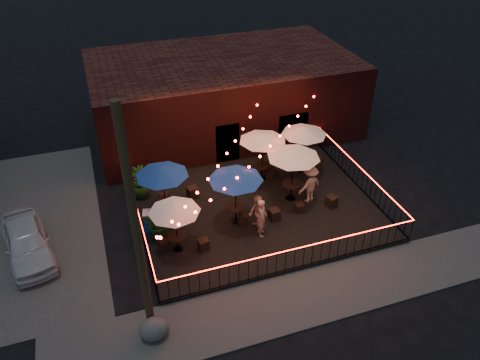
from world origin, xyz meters
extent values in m
plane|color=black|center=(0.00, 0.00, 0.00)|extent=(110.00, 110.00, 0.00)
cube|color=black|center=(0.00, 2.00, 0.07)|extent=(10.00, 8.00, 0.15)
cube|color=#43403D|center=(0.00, -3.25, 0.03)|extent=(18.00, 2.50, 0.05)
cube|color=#39110F|center=(1.00, 10.00, 2.00)|extent=(14.00, 8.00, 4.00)
cube|color=black|center=(0.00, 6.12, 1.10)|extent=(1.20, 0.24, 2.20)
cube|color=black|center=(3.50, 6.12, 1.60)|extent=(1.60, 0.24, 1.20)
cylinder|color=#372716|center=(-5.40, -2.60, 4.00)|extent=(0.26, 0.26, 8.00)
cube|color=black|center=(0.00, -2.00, 0.23)|extent=(10.00, 0.04, 0.04)
cube|color=black|center=(0.00, -2.00, 1.15)|extent=(10.00, 0.04, 0.04)
cube|color=red|center=(0.00, -2.00, 1.18)|extent=(10.00, 0.03, 0.02)
cube|color=black|center=(-5.00, 2.00, 0.23)|extent=(0.04, 8.00, 0.04)
cube|color=black|center=(-5.00, 2.00, 1.15)|extent=(0.04, 8.00, 0.04)
cube|color=red|center=(-5.00, 2.00, 1.18)|extent=(0.03, 8.00, 0.02)
cube|color=black|center=(5.00, 2.00, 0.23)|extent=(0.04, 8.00, 0.04)
cube|color=black|center=(5.00, 2.00, 1.15)|extent=(0.04, 8.00, 0.04)
cube|color=red|center=(5.00, 2.00, 1.18)|extent=(0.03, 8.00, 0.02)
cylinder|color=black|center=(-3.80, 0.46, 0.16)|extent=(0.39, 0.39, 0.03)
cylinder|color=black|center=(-3.80, 0.46, 0.48)|extent=(0.05, 0.05, 0.64)
cylinder|color=black|center=(-3.80, 0.46, 0.81)|extent=(0.71, 0.71, 0.04)
cylinder|color=black|center=(-3.80, 0.46, 1.22)|extent=(0.04, 0.04, 2.14)
cone|color=silver|center=(-3.80, 0.46, 2.15)|extent=(2.24, 2.24, 0.31)
cylinder|color=black|center=(-3.80, 2.69, 0.16)|extent=(0.44, 0.44, 0.03)
cylinder|color=black|center=(-3.80, 2.69, 0.52)|extent=(0.06, 0.06, 0.71)
cylinder|color=black|center=(-3.80, 2.69, 0.88)|extent=(0.79, 0.79, 0.04)
cylinder|color=black|center=(-3.80, 2.69, 1.34)|extent=(0.04, 0.04, 2.37)
cone|color=navy|center=(-3.80, 2.69, 2.38)|extent=(2.80, 2.80, 0.35)
cylinder|color=black|center=(-1.13, 1.37, 0.17)|extent=(0.45, 0.45, 0.03)
cylinder|color=black|center=(-1.13, 1.37, 0.52)|extent=(0.06, 0.06, 0.73)
cylinder|color=black|center=(-1.13, 1.37, 0.90)|extent=(0.81, 0.81, 0.04)
cylinder|color=black|center=(-1.13, 1.37, 1.36)|extent=(0.04, 0.04, 2.43)
cone|color=navy|center=(-1.13, 1.37, 2.43)|extent=(2.92, 2.92, 0.35)
cylinder|color=black|center=(1.04, 4.00, 0.16)|extent=(0.44, 0.44, 0.03)
cylinder|color=black|center=(1.04, 4.00, 0.52)|extent=(0.06, 0.06, 0.71)
cylinder|color=black|center=(1.04, 4.00, 0.88)|extent=(0.79, 0.79, 0.04)
cylinder|color=black|center=(1.04, 4.00, 1.34)|extent=(0.04, 0.04, 2.38)
cone|color=silver|center=(1.04, 4.00, 2.38)|extent=(2.22, 2.22, 0.35)
cylinder|color=black|center=(1.69, 2.10, 0.17)|extent=(0.46, 0.46, 0.03)
cylinder|color=black|center=(1.69, 2.10, 0.53)|extent=(0.06, 0.06, 0.75)
cylinder|color=black|center=(1.69, 2.10, 0.92)|extent=(0.83, 0.83, 0.04)
cylinder|color=black|center=(1.69, 2.10, 1.40)|extent=(0.05, 0.05, 2.49)
cone|color=silver|center=(1.69, 2.10, 2.49)|extent=(2.60, 2.60, 0.36)
cylinder|color=black|center=(3.11, 4.04, 0.16)|extent=(0.43, 0.43, 0.03)
cylinder|color=black|center=(3.11, 4.04, 0.51)|extent=(0.06, 0.06, 0.70)
cylinder|color=black|center=(3.11, 4.04, 0.87)|extent=(0.78, 0.78, 0.04)
cylinder|color=black|center=(3.11, 4.04, 1.32)|extent=(0.04, 0.04, 2.33)
cone|color=silver|center=(3.11, 4.04, 2.33)|extent=(2.68, 2.68, 0.34)
cube|color=black|center=(-4.32, 0.66, 0.36)|extent=(0.44, 0.44, 0.41)
cube|color=black|center=(-2.85, 0.16, 0.37)|extent=(0.43, 0.43, 0.45)
cube|color=black|center=(-3.71, 3.63, 0.37)|extent=(0.45, 0.45, 0.45)
cube|color=black|center=(-2.42, 3.61, 0.41)|extent=(0.50, 0.50, 0.51)
cube|color=black|center=(-0.89, 1.15, 0.36)|extent=(0.44, 0.44, 0.43)
cube|color=black|center=(0.43, 0.96, 0.40)|extent=(0.46, 0.46, 0.50)
cube|color=black|center=(-0.22, 3.87, 0.37)|extent=(0.42, 0.42, 0.43)
cube|color=black|center=(1.47, 4.06, 0.40)|extent=(0.53, 0.53, 0.50)
cube|color=black|center=(1.64, 1.10, 0.35)|extent=(0.37, 0.37, 0.40)
cube|color=black|center=(3.14, 1.01, 0.39)|extent=(0.52, 0.52, 0.49)
cube|color=black|center=(2.64, 4.05, 0.35)|extent=(0.36, 0.36, 0.40)
cube|color=black|center=(4.02, 4.10, 0.39)|extent=(0.43, 0.43, 0.47)
imported|color=tan|center=(-0.43, 0.25, 1.00)|extent=(0.57, 0.71, 1.70)
imported|color=tan|center=(-0.50, 0.54, 0.98)|extent=(0.65, 0.82, 1.66)
imported|color=#D4AF8E|center=(2.37, 1.68, 1.04)|extent=(1.29, 0.98, 1.77)
imported|color=#1B3712|center=(-4.22, 1.46, 0.87)|extent=(1.54, 1.42, 1.44)
imported|color=#193411|center=(-4.30, 2.01, 0.84)|extent=(0.89, 0.79, 1.37)
imported|color=#133E0C|center=(-4.60, 4.42, 0.89)|extent=(1.04, 1.04, 1.49)
cube|color=#0C4EB7|center=(-4.50, 1.98, 0.57)|extent=(0.71, 0.56, 0.84)
cube|color=silver|center=(-4.50, 1.98, 1.01)|extent=(0.76, 0.61, 0.05)
ellipsoid|color=#42423D|center=(-5.37, -3.15, 0.36)|extent=(1.04, 0.93, 0.72)
imported|color=silver|center=(-9.25, 2.14, 0.67)|extent=(2.33, 4.16, 1.34)
camera|label=1|loc=(-5.89, -13.09, 12.61)|focal=35.00mm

